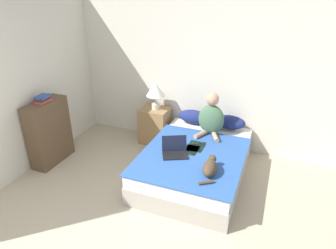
# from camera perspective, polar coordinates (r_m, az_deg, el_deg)

# --- Properties ---
(wall_back) EXTENTS (5.18, 0.05, 2.55)m
(wall_back) POSITION_cam_1_polar(r_m,az_deg,el_deg) (5.03, 5.55, 9.83)
(wall_back) COLOR beige
(wall_back) RESTS_ON ground_plane
(wall_side) EXTENTS (0.05, 4.24, 2.55)m
(wall_side) POSITION_cam_1_polar(r_m,az_deg,el_deg) (4.77, -26.23, 6.44)
(wall_side) COLOR beige
(wall_side) RESTS_ON ground_plane
(bed) EXTENTS (1.39, 1.98, 0.46)m
(bed) POSITION_cam_1_polar(r_m,az_deg,el_deg) (4.43, 5.28, -7.26)
(bed) COLOR #9E998E
(bed) RESTS_ON ground_plane
(pillow_near) EXTENTS (0.52, 0.26, 0.22)m
(pillow_near) POSITION_cam_1_polar(r_m,az_deg,el_deg) (5.05, 4.85, 1.52)
(pillow_near) COLOR navy
(pillow_near) RESTS_ON bed
(pillow_far) EXTENTS (0.52, 0.26, 0.22)m
(pillow_far) POSITION_cam_1_polar(r_m,az_deg,el_deg) (4.94, 11.61, 0.45)
(pillow_far) COLOR navy
(pillow_far) RESTS_ON bed
(person_sitting) EXTENTS (0.40, 0.39, 0.67)m
(person_sitting) POSITION_cam_1_polar(r_m,az_deg,el_deg) (4.64, 8.23, 1.35)
(person_sitting) COLOR #476B4C
(person_sitting) RESTS_ON bed
(cat_tabby) EXTENTS (0.20, 0.51, 0.17)m
(cat_tabby) POSITION_cam_1_polar(r_m,az_deg,el_deg) (3.76, 7.99, -8.05)
(cat_tabby) COLOR #473828
(cat_tabby) RESTS_ON bed
(laptop_open) EXTENTS (0.43, 0.40, 0.24)m
(laptop_open) POSITION_cam_1_polar(r_m,az_deg,el_deg) (4.14, 1.30, -5.06)
(laptop_open) COLOR black
(laptop_open) RESTS_ON bed
(nightstand) EXTENTS (0.49, 0.43, 0.64)m
(nightstand) POSITION_cam_1_polar(r_m,az_deg,el_deg) (5.33, -2.51, -0.15)
(nightstand) COLOR #937047
(nightstand) RESTS_ON ground_plane
(table_lamp) EXTENTS (0.31, 0.31, 0.48)m
(table_lamp) POSITION_cam_1_polar(r_m,az_deg,el_deg) (5.08, -2.41, 6.53)
(table_lamp) COLOR beige
(table_lamp) RESTS_ON nightstand
(bookshelf) EXTENTS (0.28, 0.71, 1.02)m
(bookshelf) POSITION_cam_1_polar(r_m,az_deg,el_deg) (5.01, -21.69, -1.39)
(bookshelf) COLOR brown
(bookshelf) RESTS_ON ground_plane
(book_stack_top) EXTENTS (0.19, 0.25, 0.10)m
(book_stack_top) POSITION_cam_1_polar(r_m,az_deg,el_deg) (4.80, -22.77, 4.51)
(book_stack_top) COLOR #B24238
(book_stack_top) RESTS_ON bookshelf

